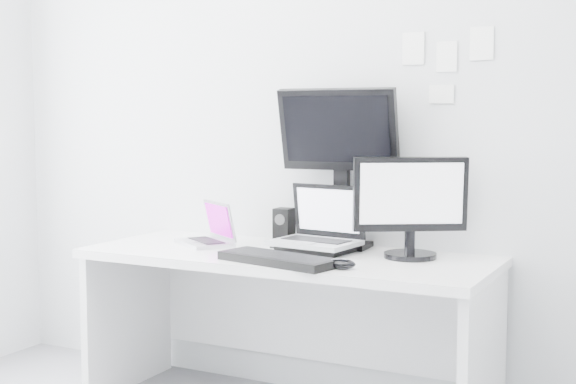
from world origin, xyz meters
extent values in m
plane|color=silver|center=(0.00, 1.60, 1.35)|extent=(3.60, 0.00, 3.60)
cube|color=white|center=(0.00, 1.25, 0.36)|extent=(1.80, 0.70, 0.73)
cube|color=silver|center=(-0.44, 1.28, 0.83)|extent=(0.35, 0.33, 0.21)
cube|color=black|center=(-0.14, 1.50, 0.81)|extent=(0.10, 0.10, 0.16)
cube|color=#A4A7AC|center=(0.10, 1.34, 0.88)|extent=(0.39, 0.32, 0.30)
cube|color=black|center=(0.14, 1.52, 1.10)|extent=(0.56, 0.24, 0.74)
cube|color=black|center=(0.52, 1.38, 0.95)|extent=(0.53, 0.44, 0.44)
cube|color=black|center=(0.09, 1.02, 0.75)|extent=(0.54, 0.28, 0.03)
ellipsoid|color=black|center=(0.36, 1.03, 0.75)|extent=(0.12, 0.08, 0.04)
cube|color=white|center=(0.45, 1.59, 1.62)|extent=(0.10, 0.00, 0.14)
cube|color=white|center=(0.60, 1.59, 1.58)|extent=(0.09, 0.00, 0.13)
cube|color=white|center=(0.75, 1.59, 1.63)|extent=(0.10, 0.00, 0.14)
cube|color=white|center=(0.58, 1.59, 1.42)|extent=(0.11, 0.00, 0.08)
camera|label=1|loc=(1.59, -1.81, 1.32)|focal=50.00mm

